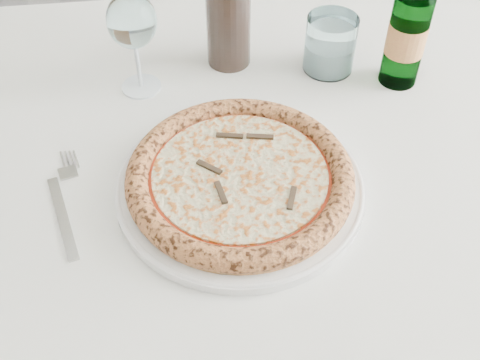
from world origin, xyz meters
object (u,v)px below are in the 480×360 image
Objects in this scene: tumbler at (330,47)px; beer_bottle at (408,30)px; pizza at (240,177)px; chair_far at (230,4)px; dining_table at (233,179)px; plate at (240,185)px; wine_glass at (132,23)px.

beer_bottle is (0.11, -0.05, 0.06)m from tumbler.
pizza is at bearing -142.91° from beer_bottle.
chair_far is 2.91× the size of pizza.
tumbler is 0.39× the size of beer_bottle.
chair_far is (0.07, 0.78, -0.14)m from dining_table.
wine_glass reaches higher than plate.
plate is at bearing -94.54° from chair_far.
tumbler is at bearing -79.33° from chair_far.
plate reaches higher than dining_table.
chair_far is 3.78× the size of beer_bottle.
plate is 0.02m from pizza.
chair_far is at bearing 85.46° from pizza.
beer_bottle reaches higher than wine_glass.
chair_far is 0.67m from tumbler.
beer_bottle reaches higher than tumbler.
chair_far is 2.64× the size of plate.
pizza is at bearing 147.99° from plate.
wine_glass is 0.71× the size of beer_bottle.
wine_glass reaches higher than dining_table.
dining_table is at bearing -137.27° from tumbler.
pizza is (-0.07, -0.88, 0.25)m from chair_far.
beer_bottle reaches higher than dining_table.
wine_glass is 0.44m from beer_bottle.
plate is 0.31m from wine_glass.
beer_bottle is (0.23, -0.65, 0.32)m from chair_far.
tumbler is (0.11, -0.61, 0.27)m from chair_far.
dining_table is 6.16× the size of beer_bottle.
beer_bottle is at bearing 22.62° from dining_table.
plate is (-0.07, -0.88, 0.23)m from chair_far.
beer_bottle is at bearing -71.00° from chair_far.
wine_glass reaches higher than pizza.
pizza is (-0.00, 0.00, 0.02)m from plate.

